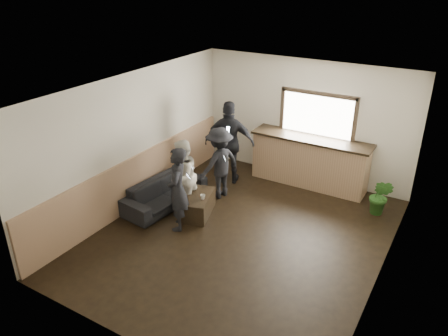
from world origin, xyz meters
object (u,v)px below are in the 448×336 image
Objects in this scene: bar_counter at (310,158)px; sofa at (165,193)px; person_b at (182,176)px; person_c at (219,163)px; coffee_table at (198,205)px; cup_b at (203,197)px; cup_a at (194,187)px; person_d at (230,143)px; person_a at (178,189)px; potted_plant at (381,197)px.

bar_counter reaches higher than sofa.
person_b is 0.96m from person_c.
cup_b is at bearing -20.49° from coffee_table.
bar_counter is at bearing 59.29° from coffee_table.
person_b reaches higher than coffee_table.
cup_a is 1.52m from person_d.
person_c is at bearing 101.41° from cup_b.
person_a is at bearing 18.66° from person_b.
person_d is at bearing -175.70° from potted_plant.
sofa reaches higher than cup_a.
sofa is 1.31m from person_c.
potted_plant is (3.99, 1.90, 0.13)m from sofa.
bar_counter is at bearing -35.71° from sofa.
person_c reaches higher than cup_b.
person_d is (0.17, 1.62, 0.20)m from person_b.
person_a is (-0.03, -0.59, 0.62)m from coffee_table.
cup_b is 0.07× the size of person_b.
cup_b is (0.97, -0.03, 0.18)m from sofa.
cup_b is 0.05× the size of person_d.
coffee_table is 0.61× the size of person_b.
cup_a is at bearing 147.08° from cup_b.
bar_counter is 1.64× the size of person_a.
sofa is at bearing -132.26° from bar_counter.
potted_plant is 4.02m from person_b.
person_a is (0.17, -0.77, 0.35)m from cup_a.
potted_plant reaches higher than coffee_table.
potted_plant is 3.37m from person_c.
cup_b is 1.03m from person_c.
potted_plant is at bearing 30.33° from coffee_table.
bar_counter is 2.87× the size of coffee_table.
person_c is (-1.47, -1.56, 0.15)m from bar_counter.
sofa reaches higher than coffee_table.
cup_b is at bearing 131.13° from person_a.
cup_a is (0.60, 0.21, 0.19)m from sofa.
sofa is 1.25× the size of person_b.
person_b is (-0.35, -0.01, 0.56)m from coffee_table.
person_b is at bearing 173.48° from cup_b.
person_b is (-3.54, -1.87, 0.36)m from potted_plant.
potted_plant is (3.01, 1.93, -0.06)m from cup_b.
person_b is (-0.52, 0.06, 0.30)m from cup_b.
cup_b is 0.12× the size of potted_plant.
cup_b is 0.61m from person_b.
coffee_table is 0.57× the size of person_a.
sofa is 0.66m from cup_a.
coffee_table is at bearing -81.06° from sofa.
person_a is at bearing -119.71° from sofa.
coffee_table is 1.16× the size of potted_plant.
sofa is at bearing -177.61° from coffee_table.
bar_counter is 3.37m from sofa.
bar_counter reaches higher than person_c.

